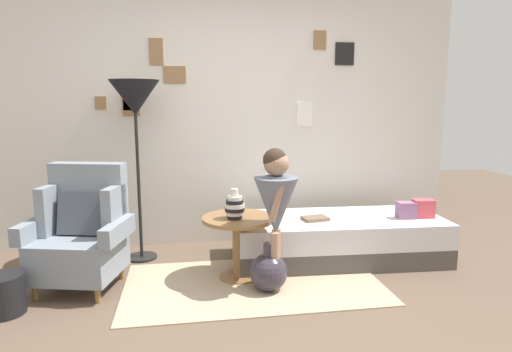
# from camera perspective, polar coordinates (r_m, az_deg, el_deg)

# --- Properties ---
(ground_plane) EXTENTS (12.00, 12.00, 0.00)m
(ground_plane) POSITION_cam_1_polar(r_m,az_deg,el_deg) (2.98, 0.12, -19.60)
(ground_plane) COLOR brown
(gallery_wall) EXTENTS (4.80, 0.12, 2.60)m
(gallery_wall) POSITION_cam_1_polar(r_m,az_deg,el_deg) (4.53, -3.95, 7.69)
(gallery_wall) COLOR silver
(gallery_wall) RESTS_ON ground
(rug) EXTENTS (2.04, 1.13, 0.01)m
(rug) POSITION_cam_1_polar(r_m,az_deg,el_deg) (3.64, -0.35, -13.83)
(rug) COLOR tan
(rug) RESTS_ON ground
(armchair) EXTENTS (0.85, 0.72, 0.97)m
(armchair) POSITION_cam_1_polar(r_m,az_deg,el_deg) (3.73, -21.70, -6.84)
(armchair) COLOR olive
(armchair) RESTS_ON ground
(daybed) EXTENTS (1.94, 0.89, 0.40)m
(daybed) POSITION_cam_1_polar(r_m,az_deg,el_deg) (4.19, 10.65, -7.94)
(daybed) COLOR #4C4742
(daybed) RESTS_ON ground
(pillow_head) EXTENTS (0.20, 0.14, 0.17)m
(pillow_head) POSITION_cam_1_polar(r_m,az_deg,el_deg) (4.33, 20.90, -3.96)
(pillow_head) COLOR #D64C56
(pillow_head) RESTS_ON daybed
(pillow_mid) EXTENTS (0.18, 0.13, 0.15)m
(pillow_mid) POSITION_cam_1_polar(r_m,az_deg,el_deg) (4.25, 18.95, -4.21)
(pillow_mid) COLOR gray
(pillow_mid) RESTS_ON daybed
(side_table) EXTENTS (0.59, 0.59, 0.53)m
(side_table) POSITION_cam_1_polar(r_m,az_deg,el_deg) (3.64, -2.30, -7.54)
(side_table) COLOR olive
(side_table) RESTS_ON ground
(vase_striped) EXTENTS (0.16, 0.16, 0.24)m
(vase_striped) POSITION_cam_1_polar(r_m,az_deg,el_deg) (3.52, -2.79, -3.99)
(vase_striped) COLOR black
(vase_striped) RESTS_ON side_table
(floor_lamp) EXTENTS (0.44, 0.44, 1.65)m
(floor_lamp) POSITION_cam_1_polar(r_m,az_deg,el_deg) (4.09, -15.45, 9.07)
(floor_lamp) COLOR black
(floor_lamp) RESTS_ON ground
(person_child) EXTENTS (0.34, 0.34, 1.11)m
(person_child) POSITION_cam_1_polar(r_m,az_deg,el_deg) (3.34, 2.61, -3.24)
(person_child) COLOR #A37A60
(person_child) RESTS_ON ground
(book_on_daybed) EXTENTS (0.25, 0.20, 0.03)m
(book_on_daybed) POSITION_cam_1_polar(r_m,az_deg,el_deg) (4.01, 7.71, -5.49)
(book_on_daybed) COLOR brown
(book_on_daybed) RESTS_ON daybed
(demijohn_near) EXTENTS (0.30, 0.30, 0.38)m
(demijohn_near) POSITION_cam_1_polar(r_m,az_deg,el_deg) (3.48, 1.64, -12.34)
(demijohn_near) COLOR #332D38
(demijohn_near) RESTS_ON ground
(magazine_basket) EXTENTS (0.28, 0.28, 0.28)m
(magazine_basket) POSITION_cam_1_polar(r_m,az_deg,el_deg) (3.59, -30.01, -13.21)
(magazine_basket) COLOR black
(magazine_basket) RESTS_ON ground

